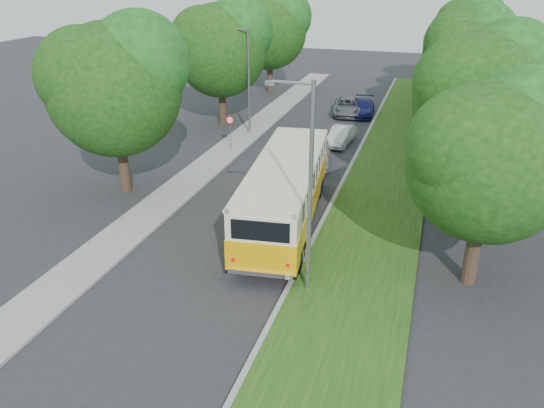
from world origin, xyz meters
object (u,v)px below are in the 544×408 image
(vintage_bus, at_px, (285,194))
(car_white, at_px, (341,136))
(lamppost_near, at_px, (308,184))
(car_silver, at_px, (315,152))
(car_blue, at_px, (363,108))
(lamppost_far, at_px, (247,78))
(car_grey, at_px, (347,107))

(vintage_bus, relative_size, car_white, 3.01)
(vintage_bus, distance_m, car_white, 13.20)
(lamppost_near, bearing_deg, car_white, 96.50)
(car_silver, bearing_deg, car_blue, 74.35)
(car_blue, bearing_deg, lamppost_far, -135.83)
(car_blue, relative_size, car_grey, 0.92)
(car_silver, relative_size, car_blue, 1.01)
(car_grey, bearing_deg, vintage_bus, -95.45)
(car_blue, distance_m, car_grey, 1.25)
(lamppost_far, xyz_separation_m, car_silver, (6.05, -4.55, -3.36))
(car_silver, distance_m, car_grey, 12.34)
(vintage_bus, xyz_separation_m, car_blue, (0.46, 21.41, -1.01))
(lamppost_far, relative_size, car_grey, 1.58)
(vintage_bus, relative_size, car_blue, 2.54)
(vintage_bus, bearing_deg, lamppost_far, 109.81)
(lamppost_far, relative_size, car_blue, 1.71)
(lamppost_far, xyz_separation_m, car_grey, (5.88, 7.79, -3.46))
(lamppost_far, xyz_separation_m, car_white, (6.83, -0.31, -3.51))
(lamppost_far, bearing_deg, car_silver, -36.93)
(lamppost_far, bearing_deg, vintage_bus, -63.71)
(lamppost_near, bearing_deg, vintage_bus, 114.11)
(lamppost_near, distance_m, car_blue, 26.77)
(car_silver, height_order, car_blue, car_silver)
(vintage_bus, relative_size, car_grey, 2.34)
(vintage_bus, distance_m, car_grey, 21.29)
(lamppost_near, bearing_deg, lamppost_far, 115.71)
(lamppost_near, bearing_deg, car_grey, 96.57)
(lamppost_near, xyz_separation_m, car_silver, (-2.85, 13.95, -3.61))
(car_white, relative_size, car_grey, 0.78)
(lamppost_near, height_order, vintage_bus, lamppost_near)
(car_silver, distance_m, car_blue, 12.54)
(car_blue, bearing_deg, car_white, -95.97)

